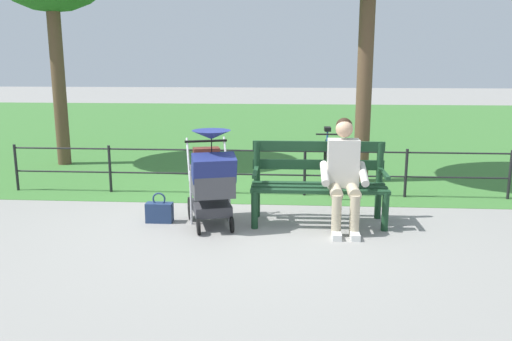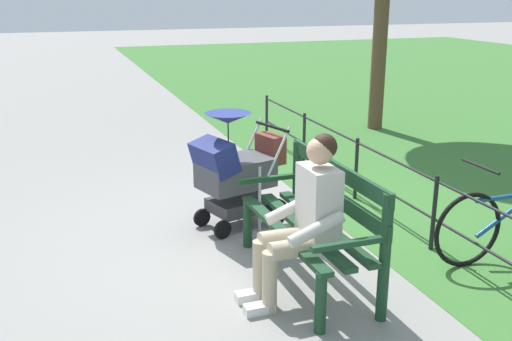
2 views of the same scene
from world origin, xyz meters
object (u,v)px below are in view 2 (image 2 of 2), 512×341
(handbag, at_px, (227,192))
(stroller, at_px, (235,169))
(park_bench, at_px, (316,217))
(person_on_bench, at_px, (305,215))

(handbag, bearing_deg, stroller, 170.72)
(park_bench, distance_m, person_on_bench, 0.39)
(person_on_bench, distance_m, handbag, 2.25)
(park_bench, relative_size, stroller, 1.40)
(stroller, xyz_separation_m, handbag, (0.66, -0.11, -0.47))
(stroller, bearing_deg, person_on_bench, -177.85)
(person_on_bench, bearing_deg, stroller, 2.15)
(stroller, height_order, handbag, stroller)
(stroller, bearing_deg, handbag, -9.28)
(park_bench, height_order, handbag, park_bench)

